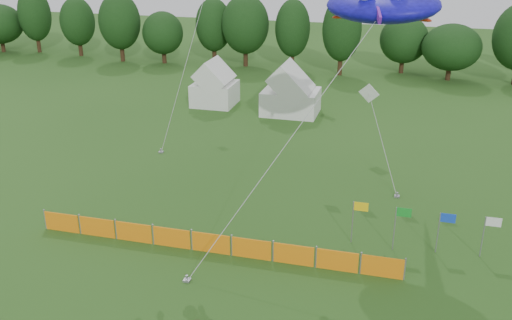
% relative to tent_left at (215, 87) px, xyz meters
% --- Properties ---
extents(treeline, '(104.57, 8.78, 8.36)m').
position_rel_tent_left_xyz_m(treeline, '(11.78, 14.84, 2.58)').
color(treeline, '#382314').
rests_on(treeline, ground).
extents(tent_left, '(3.61, 3.61, 3.19)m').
position_rel_tent_left_xyz_m(tent_left, '(0.00, 0.00, 0.00)').
color(tent_left, white).
rests_on(tent_left, ground).
extents(tent_right, '(4.63, 3.71, 3.27)m').
position_rel_tent_left_xyz_m(tent_right, '(6.95, -0.87, 0.04)').
color(tent_right, white).
rests_on(tent_right, ground).
extents(barrier_fence, '(17.90, 0.06, 1.00)m').
position_rel_tent_left_xyz_m(barrier_fence, '(7.81, -23.58, -1.11)').
color(barrier_fence, orange).
rests_on(barrier_fence, ground).
extents(flag_row, '(6.73, 0.47, 2.28)m').
position_rel_tent_left_xyz_m(flag_row, '(17.30, -20.87, -0.13)').
color(flag_row, gray).
rests_on(flag_row, ground).
extents(stingray_kite, '(10.72, 16.60, 12.03)m').
position_rel_tent_left_xyz_m(stingray_kite, '(14.61, -16.96, 9.35)').
color(stingray_kite, '#170FD9').
rests_on(stingray_kite, ground).
extents(small_kite_white, '(3.30, 7.23, 4.88)m').
position_rel_tent_left_xyz_m(small_kite_white, '(14.27, -9.70, 1.65)').
color(small_kite_white, white).
rests_on(small_kite_white, ground).
extents(small_kite_dark, '(1.00, 11.73, 12.66)m').
position_rel_tent_left_xyz_m(small_kite_dark, '(0.41, -5.08, 5.85)').
color(small_kite_dark, black).
rests_on(small_kite_dark, ground).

